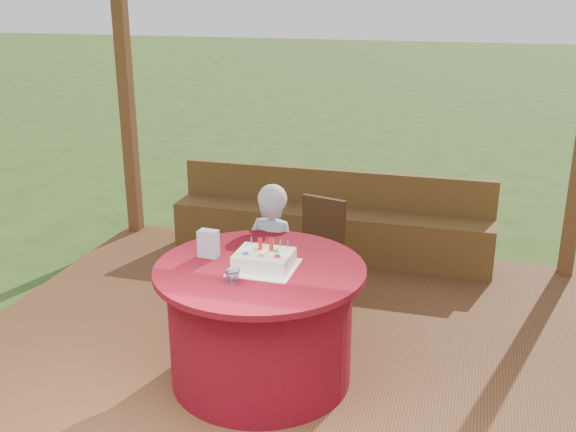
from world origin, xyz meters
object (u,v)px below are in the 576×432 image
object	(u,v)px
birthday_cake	(264,260)
bench	(330,229)
elderly_woman	(273,256)
chair	(318,246)
gift_bag	(208,244)
table	(261,322)
drinking_glass	(232,277)

from	to	relation	value
birthday_cake	bench	bearing A→B (deg)	91.39
bench	elderly_woman	world-z (taller)	elderly_woman
chair	gift_bag	bearing A→B (deg)	-109.90
bench	elderly_woman	distance (m)	1.54
bench	gift_bag	bearing A→B (deg)	-99.28
chair	elderly_woman	bearing A→B (deg)	-108.46
bench	chair	distance (m)	0.93
table	elderly_woman	size ratio (longest dim) A/B	1.19
bench	birthday_cake	bearing A→B (deg)	-88.61
drinking_glass	table	bearing A→B (deg)	74.42
elderly_woman	birthday_cake	distance (m)	0.77
bench	chair	xyz separation A→B (m)	(0.09, -0.91, 0.18)
table	birthday_cake	size ratio (longest dim) A/B	3.36
table	birthday_cake	world-z (taller)	birthday_cake
bench	table	distance (m)	2.20
bench	chair	world-z (taller)	chair
chair	birthday_cake	xyz separation A→B (m)	(-0.04, -1.30, 0.40)
table	gift_bag	distance (m)	0.61
bench	drinking_glass	world-z (taller)	drinking_glass
gift_bag	chair	bearing A→B (deg)	75.27
table	chair	bearing A→B (deg)	86.81
birthday_cake	drinking_glass	distance (m)	0.29
gift_bag	bench	bearing A→B (deg)	85.88
drinking_glass	birthday_cake	bearing A→B (deg)	67.58
bench	table	bearing A→B (deg)	-89.43
bench	table	xyz separation A→B (m)	(0.02, -2.20, 0.14)
chair	elderly_woman	xyz separation A→B (m)	(-0.20, -0.60, 0.13)
elderly_woman	gift_bag	size ratio (longest dim) A/B	6.30
bench	chair	bearing A→B (deg)	-84.12
table	elderly_woman	distance (m)	0.73
bench	birthday_cake	world-z (taller)	birthday_cake
table	elderly_woman	world-z (taller)	elderly_woman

